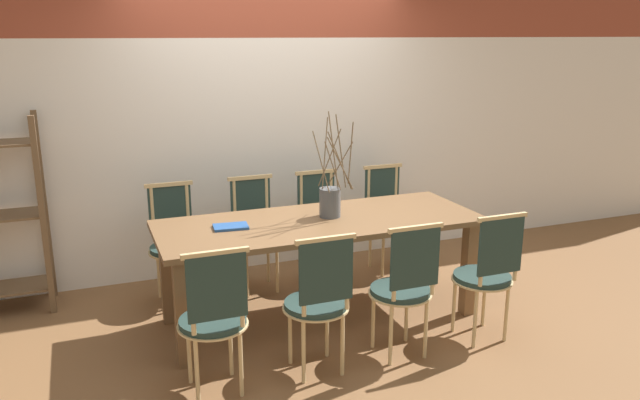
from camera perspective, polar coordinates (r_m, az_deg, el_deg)
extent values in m
plane|color=brown|center=(4.83, 0.00, -10.67)|extent=(16.00, 16.00, 0.00)
cube|color=white|center=(5.66, -4.70, 4.10)|extent=(12.00, 0.06, 2.05)
cube|color=brown|center=(4.55, 0.00, -2.07)|extent=(2.36, 0.90, 0.04)
cube|color=brown|center=(4.12, -12.49, -10.09)|extent=(0.09, 0.09, 0.74)
cube|color=brown|center=(4.88, 13.44, -6.12)|extent=(0.09, 0.09, 0.74)
cube|color=brown|center=(4.75, -13.83, -6.74)|extent=(0.09, 0.09, 0.74)
cube|color=brown|center=(5.42, 9.34, -3.75)|extent=(0.09, 0.09, 0.74)
cylinder|color=#233833|center=(3.79, -9.78, -10.84)|extent=(0.40, 0.40, 0.04)
cylinder|color=tan|center=(3.80, -9.77, -11.16)|extent=(0.42, 0.42, 0.01)
cylinder|color=tan|center=(4.00, -11.88, -13.33)|extent=(0.03, 0.03, 0.43)
cylinder|color=tan|center=(4.04, -8.18, -12.84)|extent=(0.03, 0.03, 0.43)
cylinder|color=tan|center=(3.77, -11.19, -15.12)|extent=(0.03, 0.03, 0.43)
cylinder|color=tan|center=(3.81, -7.25, -14.57)|extent=(0.03, 0.03, 0.43)
cylinder|color=tan|center=(3.52, -11.64, -8.50)|extent=(0.03, 0.03, 0.48)
cylinder|color=tan|center=(3.57, -7.19, -7.96)|extent=(0.03, 0.03, 0.48)
cube|color=#233833|center=(3.52, -9.40, -7.91)|extent=(0.34, 0.02, 0.38)
cube|color=tan|center=(3.46, -9.56, -4.82)|extent=(0.38, 0.03, 0.03)
cylinder|color=#233833|center=(3.96, -0.40, -9.49)|extent=(0.40, 0.40, 0.04)
cylinder|color=tan|center=(3.97, -0.40, -9.80)|extent=(0.42, 0.42, 0.01)
cylinder|color=tan|center=(4.13, -2.76, -12.03)|extent=(0.03, 0.03, 0.43)
cylinder|color=tan|center=(4.21, 0.64, -11.46)|extent=(0.03, 0.03, 0.43)
cylinder|color=tan|center=(3.91, -1.51, -13.64)|extent=(0.03, 0.03, 0.43)
cylinder|color=tan|center=(4.00, 2.06, -12.99)|extent=(0.03, 0.03, 0.43)
cylinder|color=tan|center=(3.66, -1.50, -7.19)|extent=(0.03, 0.03, 0.48)
cylinder|color=tan|center=(3.76, 2.52, -6.60)|extent=(0.03, 0.03, 0.48)
cube|color=#233833|center=(3.70, 0.57, -6.58)|extent=(0.34, 0.02, 0.38)
cube|color=tan|center=(3.63, 0.54, -3.62)|extent=(0.38, 0.03, 0.03)
cylinder|color=#233833|center=(4.19, 7.34, -8.18)|extent=(0.40, 0.40, 0.04)
cylinder|color=tan|center=(4.20, 7.33, -8.48)|extent=(0.42, 0.42, 0.01)
cylinder|color=tan|center=(4.33, 4.88, -10.69)|extent=(0.03, 0.03, 0.43)
cylinder|color=tan|center=(4.44, 7.92, -10.10)|extent=(0.03, 0.03, 0.43)
cylinder|color=tan|center=(4.13, 6.49, -12.11)|extent=(0.03, 0.03, 0.43)
cylinder|color=tan|center=(4.24, 9.65, -11.44)|extent=(0.03, 0.03, 0.43)
cylinder|color=tan|center=(3.89, 6.85, -5.93)|extent=(0.03, 0.03, 0.48)
cylinder|color=tan|center=(4.02, 10.36, -5.36)|extent=(0.03, 0.03, 0.48)
cube|color=#233833|center=(3.94, 8.69, -5.34)|extent=(0.34, 0.02, 0.38)
cube|color=tan|center=(3.88, 8.77, -2.55)|extent=(0.38, 0.03, 0.03)
cylinder|color=#233833|center=(4.51, 14.60, -6.81)|extent=(0.40, 0.40, 0.04)
cylinder|color=tan|center=(4.52, 14.58, -7.09)|extent=(0.42, 0.42, 0.01)
cylinder|color=tan|center=(4.63, 12.16, -9.24)|extent=(0.03, 0.03, 0.43)
cylinder|color=tan|center=(4.77, 14.78, -8.67)|extent=(0.03, 0.03, 0.43)
cylinder|color=tan|center=(4.44, 14.01, -10.45)|extent=(0.03, 0.03, 0.43)
cylinder|color=tan|center=(4.58, 16.69, -9.81)|extent=(0.03, 0.03, 0.43)
cylinder|color=tan|center=(4.22, 14.62, -4.64)|extent=(0.03, 0.03, 0.48)
cylinder|color=tan|center=(4.38, 17.59, -4.12)|extent=(0.03, 0.03, 0.48)
cube|color=#233833|center=(4.29, 16.20, -4.10)|extent=(0.34, 0.02, 0.38)
cube|color=tan|center=(4.23, 16.35, -1.52)|extent=(0.38, 0.03, 0.03)
cylinder|color=#233833|center=(5.06, -13.07, -4.30)|extent=(0.40, 0.40, 0.04)
cylinder|color=tan|center=(5.07, -13.06, -4.56)|extent=(0.42, 0.42, 0.01)
cylinder|color=tan|center=(5.04, -11.23, -7.13)|extent=(0.03, 0.03, 0.43)
cylinder|color=tan|center=(5.01, -14.16, -7.46)|extent=(0.03, 0.03, 0.43)
cylinder|color=tan|center=(5.28, -11.75, -6.13)|extent=(0.03, 0.03, 0.43)
cylinder|color=tan|center=(5.25, -14.54, -6.43)|extent=(0.03, 0.03, 0.43)
cylinder|color=tan|center=(5.17, -12.00, -0.87)|extent=(0.03, 0.03, 0.48)
cylinder|color=tan|center=(5.13, -15.06, -1.17)|extent=(0.03, 0.03, 0.48)
cube|color=#233833|center=(5.15, -13.55, -0.75)|extent=(0.34, 0.02, 0.38)
cube|color=tan|center=(5.09, -13.68, 1.40)|extent=(0.38, 0.03, 0.03)
cylinder|color=#233833|center=(5.19, -5.78, -3.51)|extent=(0.40, 0.40, 0.04)
cylinder|color=tan|center=(5.20, -5.77, -3.75)|extent=(0.42, 0.42, 0.01)
cylinder|color=tan|center=(5.18, -3.94, -6.24)|extent=(0.03, 0.03, 0.43)
cylinder|color=tan|center=(5.12, -6.71, -6.59)|extent=(0.03, 0.03, 0.43)
cylinder|color=tan|center=(5.42, -4.76, -5.31)|extent=(0.03, 0.03, 0.43)
cylinder|color=tan|center=(5.35, -7.42, -5.63)|extent=(0.03, 0.03, 0.43)
cylinder|color=tan|center=(5.31, -4.90, -0.17)|extent=(0.03, 0.03, 0.48)
cylinder|color=tan|center=(5.24, -7.82, -0.46)|extent=(0.03, 0.03, 0.48)
cube|color=#233833|center=(5.27, -6.37, -0.05)|extent=(0.34, 0.02, 0.38)
cube|color=tan|center=(5.22, -6.42, 2.06)|extent=(0.38, 0.03, 0.03)
cylinder|color=#233833|center=(5.37, 0.30, -2.80)|extent=(0.40, 0.40, 0.04)
cylinder|color=tan|center=(5.37, 0.30, -3.04)|extent=(0.42, 0.42, 0.01)
cylinder|color=tan|center=(5.38, 2.09, -5.42)|extent=(0.03, 0.03, 0.43)
cylinder|color=tan|center=(5.29, -0.50, -5.78)|extent=(0.03, 0.03, 0.43)
cylinder|color=tan|center=(5.60, 1.04, -4.56)|extent=(0.03, 0.03, 0.43)
cylinder|color=tan|center=(5.51, -1.46, -4.89)|extent=(0.03, 0.03, 0.43)
cylinder|color=tan|center=(5.49, 1.00, 0.41)|extent=(0.03, 0.03, 0.48)
cylinder|color=tan|center=(5.40, -1.73, 0.14)|extent=(0.03, 0.03, 0.48)
cube|color=#233833|center=(5.44, -0.37, 0.53)|extent=(0.34, 0.02, 0.38)
cube|color=tan|center=(5.39, -0.36, 2.58)|extent=(0.38, 0.03, 0.03)
cylinder|color=#233833|center=(5.62, 6.42, -2.05)|extent=(0.40, 0.40, 0.04)
cylinder|color=tan|center=(5.63, 6.41, -2.28)|extent=(0.42, 0.42, 0.01)
cylinder|color=tan|center=(5.65, 8.12, -4.54)|extent=(0.03, 0.03, 0.43)
cylinder|color=tan|center=(5.53, 5.78, -4.89)|extent=(0.03, 0.03, 0.43)
cylinder|color=tan|center=(5.86, 6.89, -3.76)|extent=(0.03, 0.03, 0.43)
cylinder|color=tan|center=(5.75, 4.61, -4.08)|extent=(0.03, 0.03, 0.43)
cylinder|color=tan|center=(5.76, 6.94, 1.00)|extent=(0.03, 0.03, 0.48)
cylinder|color=tan|center=(5.64, 4.45, 0.75)|extent=(0.03, 0.03, 0.48)
cube|color=#233833|center=(5.70, 5.69, 1.12)|extent=(0.34, 0.02, 0.38)
cube|color=tan|center=(5.65, 5.77, 3.08)|extent=(0.38, 0.03, 0.03)
cylinder|color=#4C5156|center=(4.60, 0.92, -0.23)|extent=(0.16, 0.16, 0.22)
cylinder|color=brown|center=(4.48, 1.18, 3.12)|extent=(0.13, 0.02, 0.36)
cylinder|color=brown|center=(4.53, 2.81, 4.21)|extent=(0.10, 0.29, 0.51)
cylinder|color=brown|center=(4.62, 1.89, 3.40)|extent=(0.11, 0.22, 0.35)
cylinder|color=brown|center=(4.44, 1.88, 3.32)|extent=(0.24, 0.07, 0.41)
cylinder|color=brown|center=(4.44, 1.83, 3.57)|extent=(0.22, 0.07, 0.45)
cylinder|color=brown|center=(4.61, 0.88, 3.90)|extent=(0.16, 0.06, 0.43)
cylinder|color=brown|center=(4.47, 0.09, 3.52)|extent=(0.07, 0.18, 0.43)
cylinder|color=brown|center=(4.54, 0.46, 4.29)|extent=(0.07, 0.07, 0.52)
cylinder|color=brown|center=(4.48, 1.23, 4.51)|extent=(0.09, 0.02, 0.57)
cylinder|color=brown|center=(4.48, 1.92, 4.41)|extent=(0.14, 0.12, 0.56)
cube|color=#234C8C|center=(4.40, -8.16, -2.43)|extent=(0.25, 0.18, 0.02)
cube|color=brown|center=(5.08, -24.01, -1.50)|extent=(0.04, 0.04, 1.53)
cube|color=brown|center=(5.41, -23.89, -0.54)|extent=(0.04, 0.04, 1.53)
cube|color=brown|center=(5.45, -26.66, -7.19)|extent=(0.64, 0.34, 0.02)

